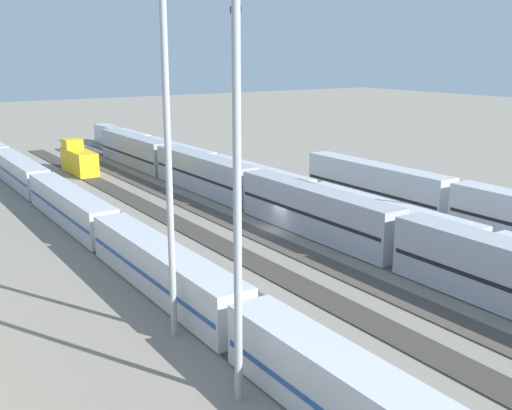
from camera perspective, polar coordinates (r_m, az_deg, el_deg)
The scene contains 16 objects.
ground_plane at distance 65.83m, azimuth 1.55°, elevation -2.33°, with size 400.00×400.00×0.00m, color gray.
track_bed_0 at distance 76.84m, azimuth 12.31°, elevation -0.20°, with size 140.00×2.80×0.12m, color #3D3833.
track_bed_1 at distance 73.44m, azimuth 9.58°, elevation -0.73°, with size 140.00×2.80×0.12m, color #3D3833.
track_bed_2 at distance 70.22m, azimuth 6.58°, elevation -1.31°, with size 140.00×2.80×0.12m, color #4C443D.
track_bed_3 at distance 67.22m, azimuth 3.30°, elevation -1.94°, with size 140.00×2.80×0.12m, color #4C443D.
track_bed_4 at distance 64.47m, azimuth -0.28°, elevation -2.62°, with size 140.00×2.80×0.12m, color #4C443D.
track_bed_5 at distance 62.00m, azimuth -4.16°, elevation -3.35°, with size 140.00×2.80×0.12m, color #3D3833.
track_bed_6 at distance 59.85m, azimuth -8.34°, elevation -4.12°, with size 140.00×2.80×0.12m, color #4C443D.
track_bed_7 at distance 58.06m, azimuth -12.82°, elevation -4.91°, with size 140.00×2.80×0.12m, color #3D3833.
train_on_track_3 at distance 63.46m, azimuth 5.52°, elevation -0.58°, with size 119.80×3.06×5.00m.
train_on_track_2 at distance 72.96m, azimuth 4.46°, elevation 0.95°, with size 139.00×3.00×4.40m.
train_on_track_5 at distance 100.22m, azimuth -16.31°, elevation 4.09°, with size 10.00×3.00×5.00m.
train_on_track_7 at distance 61.50m, azimuth -14.41°, elevation -1.98°, with size 139.00×3.06×4.40m.
light_mast_1 at distance 30.11m, azimuth -1.83°, elevation 8.87°, with size 2.80×0.70×24.58m.
light_mast_2 at distance 109.36m, azimuth -1.87°, elevation 13.21°, with size 2.80×0.70×26.44m.
light_mast_3 at distance 38.30m, azimuth -8.62°, elevation 14.76°, with size 2.80×0.70×30.59m.
Camera 1 is at (-51.72, 36.21, 18.64)m, focal length 42.62 mm.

